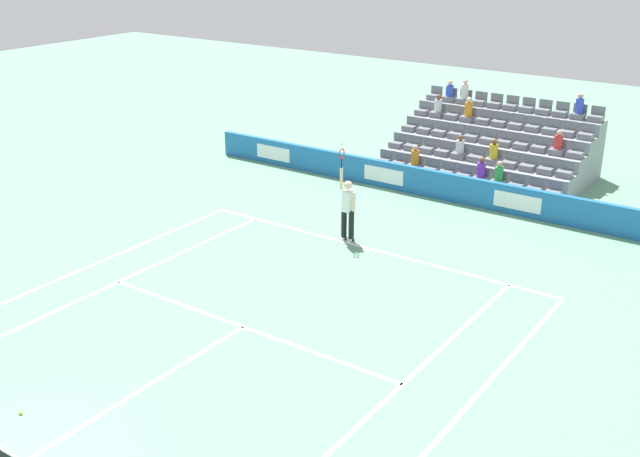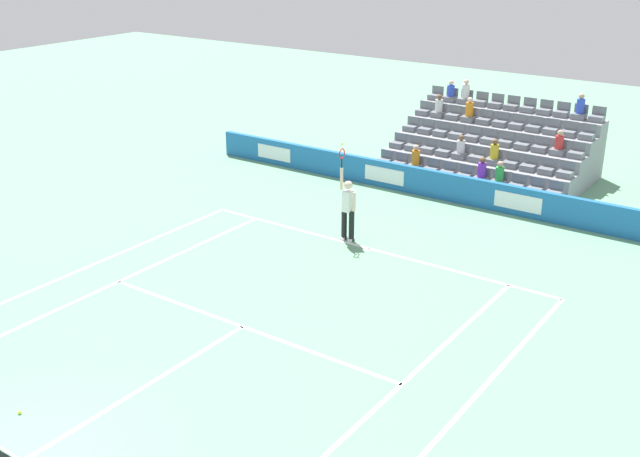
# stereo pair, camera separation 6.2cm
# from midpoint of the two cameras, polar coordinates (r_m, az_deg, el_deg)

# --- Properties ---
(line_baseline) EXTENTS (10.97, 0.10, 0.01)m
(line_baseline) POSITION_cam_midpoint_polar(r_m,az_deg,el_deg) (21.76, 3.56, -1.48)
(line_baseline) COLOR white
(line_baseline) RESTS_ON ground
(line_service) EXTENTS (8.23, 0.10, 0.01)m
(line_service) POSITION_cam_midpoint_polar(r_m,az_deg,el_deg) (17.75, -5.79, -7.19)
(line_service) COLOR white
(line_service) RESTS_ON ground
(line_centre_service) EXTENTS (0.10, 6.40, 0.01)m
(line_centre_service) POSITION_cam_midpoint_polar(r_m,az_deg,el_deg) (15.82, -13.44, -11.63)
(line_centre_service) COLOR white
(line_centre_service) RESTS_ON ground
(line_singles_sideline_left) EXTENTS (0.10, 11.89, 0.01)m
(line_singles_sideline_left) POSITION_cam_midpoint_polar(r_m,az_deg,el_deg) (20.15, -15.64, -4.26)
(line_singles_sideline_left) COLOR white
(line_singles_sideline_left) RESTS_ON ground
(line_singles_sideline_right) EXTENTS (0.10, 11.89, 0.01)m
(line_singles_sideline_right) POSITION_cam_midpoint_polar(r_m,az_deg,el_deg) (15.39, 5.13, -12.09)
(line_singles_sideline_right) COLOR white
(line_singles_sideline_right) RESTS_ON ground
(line_doubles_sideline_left) EXTENTS (0.10, 11.89, 0.01)m
(line_doubles_sideline_left) POSITION_cam_midpoint_polar(r_m,az_deg,el_deg) (21.15, -18.05, -3.27)
(line_doubles_sideline_left) COLOR white
(line_doubles_sideline_left) RESTS_ON ground
(line_doubles_sideline_right) EXTENTS (0.10, 11.89, 0.01)m
(line_doubles_sideline_right) POSITION_cam_midpoint_polar(r_m,az_deg,el_deg) (14.90, 9.83, -13.64)
(line_doubles_sideline_right) COLOR white
(line_doubles_sideline_right) RESTS_ON ground
(line_centre_mark) EXTENTS (0.10, 0.20, 0.01)m
(line_centre_mark) POSITION_cam_midpoint_polar(r_m,az_deg,el_deg) (21.68, 3.43, -1.56)
(line_centre_mark) COLOR white
(line_centre_mark) RESTS_ON ground
(sponsor_barrier) EXTENTS (19.13, 0.22, 0.92)m
(sponsor_barrier) POSITION_cam_midpoint_polar(r_m,az_deg,el_deg) (25.69, 9.35, 3.03)
(sponsor_barrier) COLOR #1E66AD
(sponsor_barrier) RESTS_ON ground
(tennis_player) EXTENTS (0.53, 0.37, 2.85)m
(tennis_player) POSITION_cam_midpoint_polar(r_m,az_deg,el_deg) (21.97, 1.96, 1.55)
(tennis_player) COLOR black
(tennis_player) RESTS_ON ground
(stadium_stand) EXTENTS (6.82, 4.75, 3.02)m
(stadium_stand) POSITION_cam_midpoint_polar(r_m,az_deg,el_deg) (28.72, 12.52, 5.54)
(stadium_stand) COLOR gray
(stadium_stand) RESTS_ON ground
(loose_tennis_ball) EXTENTS (0.07, 0.07, 0.07)m
(loose_tennis_ball) POSITION_cam_midpoint_polar(r_m,az_deg,el_deg) (15.81, -21.25, -12.53)
(loose_tennis_ball) COLOR #D1E533
(loose_tennis_ball) RESTS_ON ground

